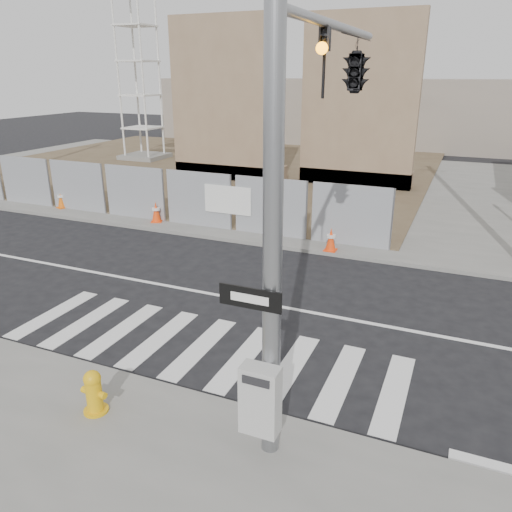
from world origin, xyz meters
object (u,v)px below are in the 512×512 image
at_px(signal_pole, 334,115).
at_px(traffic_cone_c, 156,212).
at_px(traffic_cone_b, 61,199).
at_px(traffic_cone_d, 331,240).
at_px(crane_tower, 134,9).
at_px(fire_hydrant, 94,392).

xyz_separation_m(signal_pole, traffic_cone_c, (-8.45, 6.85, -4.28)).
bearing_deg(signal_pole, traffic_cone_c, 140.96).
distance_m(signal_pole, traffic_cone_b, 15.63).
bearing_deg(traffic_cone_c, traffic_cone_d, -4.82).
xyz_separation_m(signal_pole, crane_tower, (-17.49, 19.05, 4.24)).
relative_size(traffic_cone_b, traffic_cone_c, 1.00).
xyz_separation_m(crane_tower, traffic_cone_c, (9.05, -12.20, -8.53)).
bearing_deg(crane_tower, traffic_cone_c, -53.43).
xyz_separation_m(signal_pole, traffic_cone_b, (-13.27, 7.06, -4.28)).
bearing_deg(traffic_cone_d, crane_tower, 141.35).
height_order(crane_tower, traffic_cone_c, crane_tower).
bearing_deg(fire_hydrant, crane_tower, 130.08).
distance_m(fire_hydrant, traffic_cone_c, 11.36).
relative_size(traffic_cone_c, traffic_cone_d, 1.04).
distance_m(traffic_cone_c, traffic_cone_d, 6.96).
bearing_deg(traffic_cone_b, traffic_cone_d, -3.89).
distance_m(signal_pole, fire_hydrant, 6.07).
bearing_deg(traffic_cone_c, crane_tower, 126.57).
relative_size(signal_pole, traffic_cone_b, 9.06).
bearing_deg(traffic_cone_c, signal_pole, -39.04).
xyz_separation_m(fire_hydrant, traffic_cone_d, (1.47, 9.37, -0.02)).
bearing_deg(traffic_cone_d, signal_pole, -76.43).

